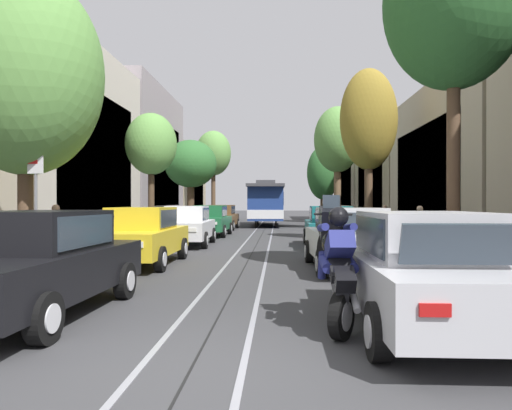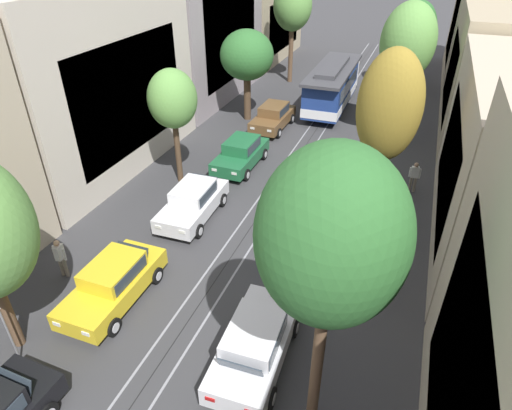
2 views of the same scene
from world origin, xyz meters
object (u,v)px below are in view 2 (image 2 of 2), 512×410
(pedestrian_on_left_pavement, at_px, (414,175))
(street_sign_post, at_px, (3,320))
(parked_car_brown_fifth_left, at_px, (273,117))
(street_tree_kerb_left_mid, at_px, (247,56))
(parked_car_white_second_right, at_px, (255,343))
(street_tree_kerb_right_second, at_px, (389,108))
(street_tree_kerb_left_second, at_px, (172,100))
(parked_car_white_mid_left, at_px, (193,202))
(street_tree_kerb_right_fourth, at_px, (416,34))
(parked_car_teal_mid_right, at_px, (313,232))
(street_tree_kerb_right_mid, at_px, (408,43))
(street_tree_kerb_left_fourth, at_px, (293,6))
(pedestrian_on_right_pavement, at_px, (60,256))
(pedestrian_crossing_far, at_px, (380,274))
(parked_car_yellow_second_left, at_px, (113,282))
(street_tree_kerb_right_near, at_px, (332,239))
(cable_car_trolley, at_px, (331,88))
(parked_car_green_fourth_left, at_px, (241,153))

(pedestrian_on_left_pavement, height_order, street_sign_post, street_sign_post)
(parked_car_brown_fifth_left, xyz_separation_m, street_tree_kerb_left_mid, (-2.20, 0.98, 3.48))
(parked_car_white_second_right, xyz_separation_m, street_tree_kerb_right_second, (2.21, 8.86, 4.57))
(street_tree_kerb_left_second, relative_size, street_sign_post, 2.06)
(parked_car_white_mid_left, height_order, street_tree_kerb_right_fourth, street_tree_kerb_right_fourth)
(street_tree_kerb_left_mid, distance_m, street_sign_post, 21.42)
(parked_car_white_mid_left, xyz_separation_m, parked_car_teal_mid_right, (5.66, -0.36, 0.00))
(parked_car_teal_mid_right, bearing_deg, parked_car_white_second_right, -91.83)
(parked_car_white_second_right, relative_size, street_tree_kerb_left_mid, 0.74)
(parked_car_brown_fifth_left, height_order, street_tree_kerb_left_second, street_tree_kerb_left_second)
(parked_car_teal_mid_right, bearing_deg, street_tree_kerb_right_mid, 81.46)
(parked_car_white_mid_left, height_order, street_tree_kerb_right_second, street_tree_kerb_right_second)
(parked_car_white_mid_left, bearing_deg, street_tree_kerb_left_fourth, 95.33)
(parked_car_brown_fifth_left, bearing_deg, parked_car_white_second_right, -72.83)
(parked_car_teal_mid_right, bearing_deg, pedestrian_on_right_pavement, -149.23)
(street_tree_kerb_left_mid, bearing_deg, street_tree_kerb_right_fourth, 46.92)
(pedestrian_crossing_far, xyz_separation_m, street_sign_post, (-9.91, -6.92, 0.86))
(parked_car_yellow_second_left, bearing_deg, street_tree_kerb_left_mid, 96.59)
(street_tree_kerb_right_near, height_order, street_tree_kerb_right_mid, street_tree_kerb_right_near)
(parked_car_brown_fifth_left, bearing_deg, parked_car_yellow_second_left, -90.40)
(street_tree_kerb_left_second, height_order, cable_car_trolley, street_tree_kerb_left_second)
(parked_car_green_fourth_left, xyz_separation_m, street_tree_kerb_left_second, (-2.35, -2.66, 3.60))
(parked_car_white_second_right, height_order, pedestrian_on_right_pavement, pedestrian_on_right_pavement)
(parked_car_white_mid_left, bearing_deg, pedestrian_crossing_far, -13.74)
(street_tree_kerb_right_second, bearing_deg, street_tree_kerb_left_second, 177.96)
(street_tree_kerb_right_second, bearing_deg, street_tree_kerb_right_fourth, 90.11)
(street_tree_kerb_left_mid, distance_m, street_tree_kerb_right_second, 13.98)
(parked_car_brown_fifth_left, bearing_deg, parked_car_green_fourth_left, -88.80)
(parked_car_teal_mid_right, bearing_deg, street_tree_kerb_left_second, 158.33)
(street_tree_kerb_right_mid, height_order, pedestrian_on_right_pavement, street_tree_kerb_right_mid)
(pedestrian_on_left_pavement, bearing_deg, street_tree_kerb_left_fourth, 125.57)
(street_tree_kerb_left_second, height_order, street_tree_kerb_right_fourth, street_tree_kerb_right_fourth)
(street_tree_kerb_left_fourth, relative_size, street_tree_kerb_right_second, 1.04)
(parked_car_brown_fifth_left, height_order, parked_car_white_second_right, same)
(parked_car_yellow_second_left, xyz_separation_m, pedestrian_on_right_pavement, (-2.61, 0.37, 0.14))
(parked_car_brown_fifth_left, height_order, cable_car_trolley, cable_car_trolley)
(street_tree_kerb_right_fourth, relative_size, pedestrian_on_right_pavement, 4.08)
(parked_car_green_fourth_left, height_order, parked_car_brown_fifth_left, same)
(parked_car_white_second_right, xyz_separation_m, street_tree_kerb_right_fourth, (2.17, 29.21, 3.54))
(parked_car_yellow_second_left, height_order, street_tree_kerb_right_mid, street_tree_kerb_right_mid)
(pedestrian_on_left_pavement, bearing_deg, street_sign_post, -125.20)
(cable_car_trolley, relative_size, pedestrian_on_left_pavement, 5.73)
(street_tree_kerb_right_second, distance_m, pedestrian_crossing_far, 6.41)
(cable_car_trolley, distance_m, pedestrian_crossing_far, 18.97)
(street_tree_kerb_left_fourth, bearing_deg, parked_car_green_fourth_left, -82.51)
(parked_car_teal_mid_right, bearing_deg, street_tree_kerb_left_fourth, 109.22)
(parked_car_green_fourth_left, height_order, street_tree_kerb_left_mid, street_tree_kerb_left_mid)
(pedestrian_on_left_pavement, bearing_deg, street_tree_kerb_right_second, -113.38)
(parked_car_brown_fifth_left, relative_size, pedestrian_on_left_pavement, 2.75)
(parked_car_white_second_right, relative_size, pedestrian_on_right_pavement, 2.66)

